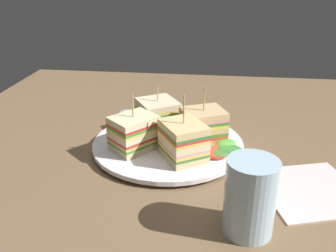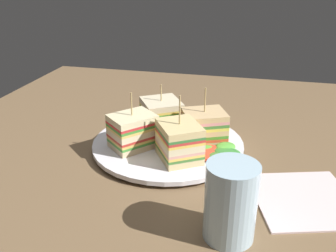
{
  "view_description": "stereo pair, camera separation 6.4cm",
  "coord_description": "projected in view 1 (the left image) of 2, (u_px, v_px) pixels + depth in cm",
  "views": [
    {
      "loc": [
        57.94,
        7.25,
        30.41
      ],
      "look_at": [
        0.0,
        0.0,
        4.37
      ],
      "focal_mm": 39.24,
      "sensor_mm": 36.0,
      "label": 1
    },
    {
      "loc": [
        56.8,
        13.53,
        30.41
      ],
      "look_at": [
        0.0,
        0.0,
        4.37
      ],
      "focal_mm": 39.24,
      "sensor_mm": 36.0,
      "label": 2
    }
  ],
  "objects": [
    {
      "name": "salad_garnish",
      "position": [
        220.0,
        148.0,
        0.61
      ],
      "size": [
        7.57,
        8.53,
        1.44
      ],
      "color": "#5AB241",
      "rests_on": "plate"
    },
    {
      "name": "chip_pile",
      "position": [
        171.0,
        134.0,
        0.65
      ],
      "size": [
        7.68,
        6.2,
        2.59
      ],
      "color": "#EDD87D",
      "rests_on": "plate"
    },
    {
      "name": "napkin",
      "position": [
        310.0,
        189.0,
        0.53
      ],
      "size": [
        17.08,
        17.04,
        0.5
      ],
      "primitive_type": "cube",
      "rotation": [
        0.0,
        0.0,
        0.29
      ],
      "color": "silver",
      "rests_on": "ground_plane"
    },
    {
      "name": "plate",
      "position": [
        168.0,
        144.0,
        0.65
      ],
      "size": [
        26.65,
        26.65,
        1.37
      ],
      "color": "white",
      "rests_on": "ground_plane"
    },
    {
      "name": "sandwich_wedge_0",
      "position": [
        183.0,
        141.0,
        0.59
      ],
      "size": [
        9.24,
        8.81,
        10.75
      ],
      "rotation": [
        0.0,
        0.0,
        3.7
      ],
      "color": "#D5BD83",
      "rests_on": "plate"
    },
    {
      "name": "drinking_glass",
      "position": [
        249.0,
        202.0,
        0.44
      ],
      "size": [
        6.21,
        6.21,
        9.81
      ],
      "color": "silver",
      "rests_on": "ground_plane"
    },
    {
      "name": "sandwich_wedge_2",
      "position": [
        158.0,
        115.0,
        0.7
      ],
      "size": [
        9.64,
        9.46,
        8.57
      ],
      "rotation": [
        0.0,
        0.0,
        6.83
      ],
      "color": "beige",
      "rests_on": "plate"
    },
    {
      "name": "sandwich_wedge_1",
      "position": [
        203.0,
        125.0,
        0.65
      ],
      "size": [
        8.42,
        9.03,
        9.87
      ],
      "rotation": [
        0.0,
        0.0,
        5.13
      ],
      "color": "#D9B786",
      "rests_on": "plate"
    },
    {
      "name": "spoon",
      "position": [
        135.0,
        112.0,
        0.8
      ],
      "size": [
        6.31,
        14.26,
        1.0
      ],
      "rotation": [
        0.0,
        0.0,
        5.03
      ],
      "color": "silver",
      "rests_on": "ground_plane"
    },
    {
      "name": "sandwich_wedge_3",
      "position": [
        134.0,
        133.0,
        0.62
      ],
      "size": [
        9.12,
        8.99,
        9.84
      ],
      "rotation": [
        0.0,
        0.0,
        8.69
      ],
      "color": "beige",
      "rests_on": "plate"
    },
    {
      "name": "ground_plane",
      "position": [
        168.0,
        153.0,
        0.66
      ],
      "size": [
        95.67,
        92.43,
        1.8
      ],
      "primitive_type": "cube",
      "color": "brown"
    }
  ]
}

